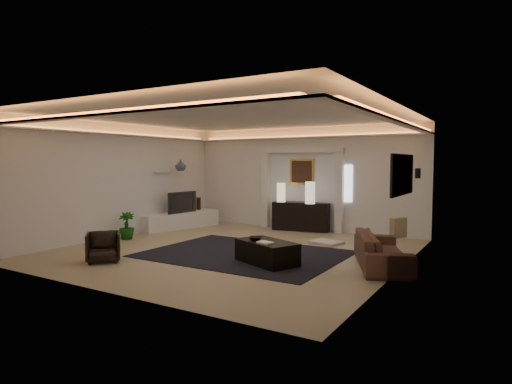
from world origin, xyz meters
The scene contains 33 objects.
floor centered at (0.00, 0.00, 0.00)m, with size 7.00×7.00×0.00m, color gray.
ceiling centered at (0.00, 0.00, 2.90)m, with size 7.00×7.00×0.00m, color white.
wall_back centered at (0.00, 3.50, 1.45)m, with size 7.00×7.00×0.00m, color white.
wall_front centered at (0.00, -3.50, 1.45)m, with size 7.00×7.00×0.00m, color white.
wall_left centered at (-3.50, 0.00, 1.45)m, with size 7.00×7.00×0.00m, color white.
wall_right centered at (3.50, 0.00, 1.45)m, with size 7.00×7.00×0.00m, color white.
cove_soffit centered at (0.00, 0.00, 2.62)m, with size 7.00×7.00×0.04m, color silver.
daylight_slit centered at (1.35, 3.48, 1.35)m, with size 0.25×0.03×1.00m, color white.
area_rug centered at (0.40, -0.20, 0.01)m, with size 4.00×3.00×0.01m, color black.
pilaster_left centered at (-1.15, 3.40, 1.10)m, with size 0.22×0.20×2.20m, color silver.
pilaster_right centered at (1.15, 3.40, 1.10)m, with size 0.22×0.20×2.20m, color silver.
alcove_header centered at (0.00, 3.40, 2.25)m, with size 2.52×0.20×0.12m, color silver.
painting_frame centered at (0.00, 3.47, 1.65)m, with size 0.74×0.04×0.74m, color tan.
painting_canvas centered at (0.00, 3.44, 1.65)m, with size 0.62×0.02×0.62m, color #4C2D1E.
art_panel_frame centered at (3.47, 0.30, 1.70)m, with size 0.04×1.64×0.74m, color black.
art_panel_gold centered at (3.44, 0.30, 1.70)m, with size 0.02×1.50×0.62m, color tan.
wall_sconce centered at (3.38, 2.20, 1.68)m, with size 0.12×0.12×0.22m, color black.
wall_niche centered at (-3.44, 1.40, 1.65)m, with size 0.10×0.55×0.04m, color silver.
console centered at (0.09, 3.25, 0.40)m, with size 1.59×0.50×0.79m, color black.
lamp_left centered at (-0.46, 3.07, 1.09)m, with size 0.24×0.24×0.54m, color #FFEAB2.
lamp_right centered at (0.46, 3.00, 1.09)m, with size 0.27×0.27×0.60m, color beige.
media_ledge centered at (-3.15, 1.83, 0.22)m, with size 0.62×2.48×0.46m, color white.
tv centered at (-3.11, 1.79, 0.76)m, with size 0.14×1.06×0.61m, color black.
figurine centered at (-3.15, 2.71, 0.64)m, with size 0.14×0.14×0.38m, color #391D14.
ginger_jar centered at (-3.12, 1.86, 1.83)m, with size 0.31×0.31×0.33m, color slate.
plant centered at (-3.06, -0.26, 0.34)m, with size 0.38×0.38×0.68m, color #134C10.
sofa centered at (3.15, 0.21, 0.30)m, with size 0.81×2.08×0.61m, color #502516.
throw_blanket centered at (2.48, -0.85, 0.55)m, with size 0.50×0.41×0.05m, color beige.
throw_pillow centered at (3.15, 1.50, 0.55)m, with size 0.13×0.42×0.42m, color tan.
coffee_table centered at (1.23, -0.70, 0.20)m, with size 1.22×0.66×0.45m, color black.
bowl centered at (0.98, -0.72, 0.44)m, with size 0.26×0.26×0.06m, color black.
magazine centered at (1.31, -0.92, 0.42)m, with size 0.27×0.20×0.03m, color white.
armchair centered at (-1.57, -2.19, 0.29)m, with size 0.61×0.63×0.58m, color black.
Camera 1 is at (5.21, -7.71, 1.93)m, focal length 30.19 mm.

